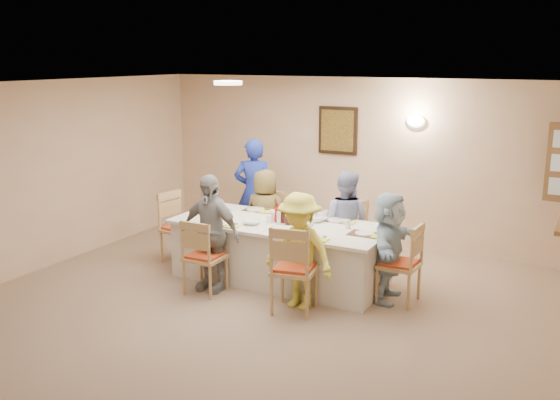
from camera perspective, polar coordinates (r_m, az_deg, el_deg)
The scene contains 44 objects.
ground at distance 6.86m, azimuth -4.07°, elevation -11.13°, with size 7.00×7.00×0.00m, color #856B53.
room_walls at distance 6.39m, azimuth -4.29°, elevation 1.37°, with size 7.00×7.00×7.00m.
wall_picture at distance 9.55m, azimuth 5.30°, elevation 6.35°, with size 0.62×0.05×0.72m.
wall_sconce at distance 9.11m, azimuth 12.30°, elevation 7.05°, with size 0.26×0.09×0.18m, color white.
ceiling_light at distance 8.07m, azimuth -4.78°, elevation 10.63°, with size 0.36×0.36×0.05m, color white.
dining_table at distance 7.94m, azimuth 0.03°, elevation -4.73°, with size 2.73×1.16×0.76m, color white.
chair_back_left at distance 8.86m, azimuth -0.99°, elevation -2.29°, with size 0.44×0.44×0.92m, color tan, non-canonical shape.
chair_back_right at distance 8.37m, azimuth 6.24°, elevation -3.25°, with size 0.45×0.45×0.93m, color tan, non-canonical shape.
chair_front_left at distance 7.56m, azimuth -6.87°, elevation -5.07°, with size 0.45×0.45×0.93m, color tan, non-canonical shape.
chair_front_right at distance 6.96m, azimuth 1.32°, elevation -6.20°, with size 0.49×0.49×1.02m, color tan, non-canonical shape.
chair_left_end at distance 8.71m, azimuth -9.04°, elevation -2.52°, with size 0.47×0.47×0.98m, color tan, non-canonical shape.
chair_right_end at distance 7.35m, azimuth 10.83°, elevation -5.66°, with size 0.46×0.46×0.95m, color tan, non-canonical shape.
diner_back_left at distance 8.72m, azimuth -1.37°, elevation -1.33°, with size 0.66×0.46×1.28m, color brown.
diner_back_right at distance 8.20m, azimuth 5.96°, elevation -2.01°, with size 0.67×0.53×1.36m, color #939AC6.
diner_front_left at distance 7.58m, azimuth -6.41°, elevation -3.00°, with size 0.87×0.41×1.44m, color #989898.
diner_front_right at distance 7.01m, azimuth 1.77°, elevation -4.69°, with size 0.92×0.60×1.34m, color #EFE64A.
diner_right_end at distance 7.33m, azimuth 9.91°, elevation -4.25°, with size 0.49×1.23×1.30m, color silver.
caregiver at distance 9.29m, azimuth -2.39°, elevation 0.67°, with size 0.70×0.59×1.63m, color #2034AB.
placemat_fl at distance 7.78m, azimuth -5.34°, elevation -2.23°, with size 0.33×0.24×0.01m, color #472B19.
plate_fl at distance 7.77m, azimuth -5.34°, elevation -2.16°, with size 0.22×0.22×0.01m, color white.
napkin_fl at distance 7.64m, azimuth -4.41°, elevation -2.44°, with size 0.15×0.15×0.01m, color yellow.
placemat_fr at distance 7.21m, azimuth 2.69°, elevation -3.41°, with size 0.34×0.25×0.01m, color #472B19.
plate_fr at distance 7.21m, azimuth 2.69°, elevation -3.33°, with size 0.23×0.23×0.01m, color white.
napkin_fr at distance 7.09m, azimuth 3.83°, elevation -3.65°, with size 0.15×0.15×0.01m, color yellow.
placemat_bl at distance 8.47m, azimuth -2.24°, elevation -0.91°, with size 0.33×0.24×0.01m, color #472B19.
plate_bl at distance 8.47m, azimuth -2.24°, elevation -0.85°, with size 0.24×0.24×0.02m, color white.
napkin_bl at distance 8.34m, azimuth -1.34°, elevation -1.08°, with size 0.14×0.14×0.01m, color yellow.
placemat_br at distance 7.95m, azimuth 5.27°, elevation -1.89°, with size 0.32×0.24×0.01m, color #472B19.
plate_br at distance 7.95m, azimuth 5.27°, elevation -1.82°, with size 0.26×0.26×0.02m, color white.
napkin_br at distance 7.84m, azimuth 6.35°, elevation -2.07°, with size 0.14×0.14×0.01m, color yellow.
placemat_le at distance 8.38m, azimuth -6.64°, elevation -1.13°, with size 0.37×0.27×0.01m, color #472B19.
plate_le at distance 8.38m, azimuth -6.64°, elevation -1.07°, with size 0.23×0.23×0.01m, color white.
napkin_le at distance 8.24m, azimuth -5.80°, elevation -1.31°, with size 0.14×0.14×0.01m, color yellow.
placemat_re at distance 7.39m, azimuth 7.74°, elevation -3.10°, with size 0.37×0.27×0.01m, color #472B19.
plate_re at distance 7.39m, azimuth 7.74°, elevation -3.03°, with size 0.23×0.23×0.01m, color white.
napkin_re at distance 7.29m, azimuth 8.93°, elevation -3.32°, with size 0.14×0.14×0.01m, color yellow.
teacup_a at distance 7.94m, azimuth -6.26°, elevation -1.60°, with size 0.15×0.15×0.09m, color white.
teacup_b at distance 8.14m, azimuth 4.17°, elevation -1.26°, with size 0.09×0.09×0.08m, color white.
bowl_a at distance 7.76m, azimuth -2.61°, elevation -2.04°, with size 0.27×0.27×0.05m, color white.
bowl_b at distance 7.87m, azimuth 3.29°, elevation -1.78°, with size 0.24×0.24×0.07m, color white.
condiment_ketchup at distance 7.82m, azimuth -0.20°, elevation -1.15°, with size 0.11×0.12×0.25m, color #B90F11.
condiment_brown at distance 7.83m, azimuth 0.21°, elevation -1.38°, with size 0.10×0.10×0.19m, color #3E1710.
condiment_malt at distance 7.73m, azimuth 0.85°, elevation -1.65°, with size 0.14×0.14×0.16m, color #3E1710.
drinking_glass at distance 7.93m, azimuth -0.76°, elevation -1.48°, with size 0.06×0.06×0.09m, color silver.
Camera 1 is at (3.34, -5.29, 2.80)m, focal length 40.00 mm.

